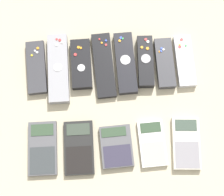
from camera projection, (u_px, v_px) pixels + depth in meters
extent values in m
plane|color=#B2A88E|center=(112.00, 109.00, 1.08)|extent=(3.00, 3.00, 0.00)
cube|color=#333338|center=(36.00, 68.00, 1.11)|extent=(0.06, 0.16, 0.02)
cylinder|color=silver|center=(37.00, 52.00, 1.11)|extent=(0.01, 0.01, 0.00)
cylinder|color=silver|center=(35.00, 51.00, 1.11)|extent=(0.01, 0.01, 0.00)
cylinder|color=orange|center=(38.00, 48.00, 1.11)|extent=(0.01, 0.01, 0.00)
cylinder|color=yellow|center=(32.00, 55.00, 1.11)|extent=(0.01, 0.01, 0.00)
cube|color=gray|center=(58.00, 69.00, 1.10)|extent=(0.06, 0.21, 0.03)
cylinder|color=silver|center=(58.00, 67.00, 1.09)|extent=(0.02, 0.02, 0.00)
cylinder|color=red|center=(60.00, 40.00, 1.11)|extent=(0.01, 0.01, 0.00)
cylinder|color=red|center=(57.00, 39.00, 1.11)|extent=(0.01, 0.01, 0.00)
cylinder|color=silver|center=(62.00, 43.00, 1.11)|extent=(0.01, 0.01, 0.00)
cylinder|color=silver|center=(57.00, 45.00, 1.11)|extent=(0.01, 0.01, 0.00)
cube|color=black|center=(81.00, 64.00, 1.11)|extent=(0.06, 0.15, 0.02)
cylinder|color=silver|center=(81.00, 68.00, 1.09)|extent=(0.02, 0.02, 0.00)
cylinder|color=orange|center=(81.00, 48.00, 1.11)|extent=(0.01, 0.01, 0.00)
cylinder|color=red|center=(75.00, 55.00, 1.10)|extent=(0.01, 0.01, 0.00)
cylinder|color=orange|center=(78.00, 47.00, 1.11)|extent=(0.01, 0.01, 0.00)
cube|color=black|center=(104.00, 65.00, 1.11)|extent=(0.07, 0.20, 0.02)
cylinder|color=blue|center=(106.00, 41.00, 1.12)|extent=(0.01, 0.01, 0.00)
cylinder|color=orange|center=(102.00, 43.00, 1.12)|extent=(0.01, 0.01, 0.00)
cylinder|color=red|center=(99.00, 39.00, 1.12)|extent=(0.01, 0.01, 0.00)
cylinder|color=red|center=(106.00, 45.00, 1.12)|extent=(0.01, 0.01, 0.00)
cube|color=black|center=(125.00, 63.00, 1.11)|extent=(0.06, 0.19, 0.02)
cylinder|color=silver|center=(125.00, 60.00, 1.10)|extent=(0.03, 0.03, 0.00)
cylinder|color=orange|center=(120.00, 41.00, 1.11)|extent=(0.01, 0.01, 0.00)
cylinder|color=blue|center=(121.00, 38.00, 1.12)|extent=(0.01, 0.01, 0.00)
cylinder|color=green|center=(123.00, 39.00, 1.12)|extent=(0.01, 0.01, 0.00)
cube|color=black|center=(145.00, 62.00, 1.11)|extent=(0.05, 0.16, 0.03)
cylinder|color=#99999E|center=(146.00, 59.00, 1.09)|extent=(0.03, 0.03, 0.00)
cylinder|color=red|center=(146.00, 39.00, 1.11)|extent=(0.01, 0.01, 0.00)
cylinder|color=orange|center=(142.00, 47.00, 1.10)|extent=(0.01, 0.01, 0.00)
cylinder|color=orange|center=(147.00, 48.00, 1.10)|extent=(0.01, 0.01, 0.00)
cylinder|color=silver|center=(148.00, 42.00, 1.11)|extent=(0.01, 0.01, 0.00)
cube|color=#333338|center=(165.00, 63.00, 1.11)|extent=(0.05, 0.15, 0.02)
cylinder|color=orange|center=(160.00, 52.00, 1.10)|extent=(0.01, 0.01, 0.00)
cylinder|color=silver|center=(163.00, 49.00, 1.11)|extent=(0.01, 0.01, 0.00)
cylinder|color=blue|center=(161.00, 48.00, 1.11)|extent=(0.01, 0.01, 0.00)
cylinder|color=blue|center=(161.00, 51.00, 1.10)|extent=(0.01, 0.01, 0.00)
cube|color=#B7B7BC|center=(185.00, 61.00, 1.11)|extent=(0.05, 0.16, 0.02)
cylinder|color=red|center=(180.00, 47.00, 1.11)|extent=(0.01, 0.01, 0.00)
cylinder|color=green|center=(186.00, 46.00, 1.11)|extent=(0.01, 0.01, 0.00)
cylinder|color=red|center=(182.00, 39.00, 1.12)|extent=(0.01, 0.01, 0.00)
cylinder|color=yellow|center=(180.00, 45.00, 1.11)|extent=(0.01, 0.01, 0.00)
cube|color=#4C4C51|center=(43.00, 148.00, 1.05)|extent=(0.08, 0.15, 0.01)
cube|color=#2D422D|center=(42.00, 130.00, 1.05)|extent=(0.06, 0.03, 0.00)
cube|color=#303538|center=(42.00, 160.00, 1.03)|extent=(0.07, 0.08, 0.00)
cube|color=black|center=(79.00, 148.00, 1.05)|extent=(0.08, 0.15, 0.01)
cube|color=#333D33|center=(78.00, 129.00, 1.05)|extent=(0.07, 0.03, 0.00)
cube|color=black|center=(79.00, 160.00, 1.03)|extent=(0.07, 0.08, 0.00)
cube|color=#4C4C51|center=(117.00, 147.00, 1.05)|extent=(0.09, 0.12, 0.02)
cube|color=#2D422D|center=(115.00, 132.00, 1.05)|extent=(0.07, 0.03, 0.00)
cube|color=#2D2A3C|center=(118.00, 156.00, 1.03)|extent=(0.08, 0.06, 0.00)
cube|color=silver|center=(152.00, 143.00, 1.05)|extent=(0.08, 0.13, 0.01)
cube|color=#2D422D|center=(150.00, 127.00, 1.05)|extent=(0.06, 0.03, 0.00)
cube|color=#AAAF93|center=(154.00, 154.00, 1.04)|extent=(0.07, 0.07, 0.00)
cube|color=beige|center=(186.00, 143.00, 1.05)|extent=(0.08, 0.15, 0.02)
cube|color=#38473D|center=(186.00, 125.00, 1.05)|extent=(0.06, 0.04, 0.00)
cube|color=gray|center=(187.00, 155.00, 1.03)|extent=(0.07, 0.08, 0.00)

